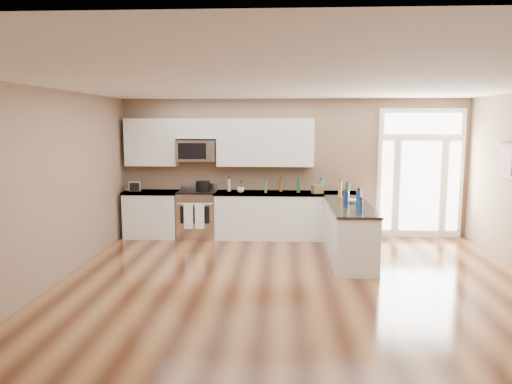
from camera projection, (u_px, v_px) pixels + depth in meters
The scene contains 19 objects.
ground at pixel (299, 304), 6.43m from camera, with size 8.00×8.00×0.00m, color #462413.
room_shell at pixel (300, 172), 6.19m from camera, with size 8.00×8.00×8.00m.
back_cabinet_left at pixel (152, 216), 10.17m from camera, with size 1.10×0.66×0.94m.
back_cabinet_right at pixel (285, 217), 10.03m from camera, with size 2.85×0.66×0.94m.
peninsula_cabinet at pixel (349, 234), 8.54m from camera, with size 0.69×2.32×0.94m.
upper_cabinet_left at pixel (152, 142), 10.11m from camera, with size 1.04×0.33×0.95m, color white.
upper_cabinet_right at pixel (265, 142), 9.99m from camera, with size 1.94×0.33×0.95m, color white.
upper_cabinet_short at pixel (197, 129), 10.02m from camera, with size 0.82×0.33×0.40m, color white.
microwave at pixel (197, 151), 10.04m from camera, with size 0.78×0.41×0.42m.
entry_door at pixel (420, 174), 10.03m from camera, with size 1.70×0.10×2.60m.
wall_art_near at pixel (507, 161), 8.19m from camera, with size 0.05×0.58×0.58m.
kitchen_range at pixel (198, 214), 10.11m from camera, with size 0.77×0.69×1.08m.
stockpot at pixel (203, 186), 10.04m from camera, with size 0.28×0.28×0.22m, color black.
toaster_oven at pixel (136, 186), 10.09m from camera, with size 0.25×0.19×0.21m, color silver.
cardboard_box at pixel (317, 189), 9.78m from camera, with size 0.20×0.15×0.17m, color brown.
bowl_left at pixel (129, 190), 10.16m from camera, with size 0.17×0.17×0.04m, color white.
bowl_peninsula at pixel (352, 201), 8.64m from camera, with size 0.19×0.19×0.06m, color white.
cup_counter at pixel (241, 190), 9.89m from camera, with size 0.14×0.14×0.11m, color white.
counter_bottles at pixel (315, 192), 9.09m from camera, with size 2.36×2.46×0.32m.
Camera 1 is at (-0.22, -6.19, 2.32)m, focal length 35.00 mm.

